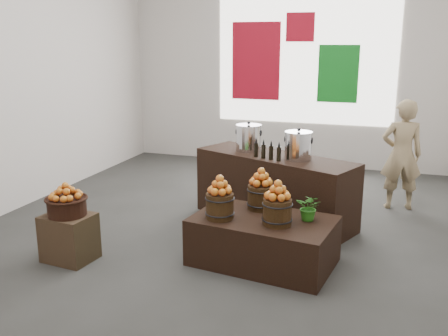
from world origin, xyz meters
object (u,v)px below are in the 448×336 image
(counter, at_px, (274,188))
(stock_pot_center, at_px, (298,147))
(crate, at_px, (69,237))
(stock_pot_left, at_px, (249,139))
(display_table, at_px, (263,241))
(wicker_basket, at_px, (67,207))
(shopper, at_px, (401,155))

(counter, bearing_deg, stock_pot_center, -0.00)
(counter, bearing_deg, crate, -110.93)
(stock_pot_left, bearing_deg, display_table, -68.30)
(wicker_basket, xyz_separation_m, stock_pot_center, (2.09, 1.74, 0.43))
(stock_pot_center, relative_size, shopper, 0.21)
(wicker_basket, relative_size, stock_pot_left, 1.23)
(crate, height_order, shopper, shopper)
(display_table, relative_size, stock_pot_center, 4.38)
(wicker_basket, bearing_deg, crate, 0.00)
(wicker_basket, distance_m, counter, 2.59)
(crate, height_order, stock_pot_center, stock_pot_center)
(stock_pot_left, distance_m, shopper, 2.13)
(crate, bearing_deg, display_table, 16.39)
(shopper, bearing_deg, wicker_basket, 29.31)
(crate, bearing_deg, shopper, 41.20)
(display_table, bearing_deg, stock_pot_left, 119.63)
(crate, relative_size, wicker_basket, 1.25)
(wicker_basket, xyz_separation_m, shopper, (3.31, 2.90, 0.17))
(shopper, bearing_deg, stock_pot_left, 12.31)
(crate, distance_m, wicker_basket, 0.34)
(wicker_basket, distance_m, display_table, 2.08)
(wicker_basket, relative_size, counter, 0.19)
(crate, relative_size, counter, 0.24)
(display_table, xyz_separation_m, counter, (-0.18, 1.29, 0.18))
(crate, height_order, display_table, crate)
(crate, xyz_separation_m, stock_pot_center, (2.09, 1.74, 0.78))
(counter, bearing_deg, shopper, 56.87)
(display_table, distance_m, counter, 1.31)
(crate, height_order, counter, counter)
(counter, relative_size, shopper, 1.39)
(stock_pot_left, bearing_deg, stock_pot_center, -22.79)
(stock_pot_left, bearing_deg, counter, -22.79)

